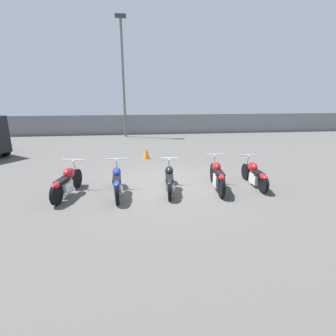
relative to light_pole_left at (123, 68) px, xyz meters
name	(u,v)px	position (x,y,z in m)	size (l,w,h in m)	color
ground_plane	(167,185)	(1.82, -10.49, -4.59)	(60.00, 60.00, 0.00)	#514F4C
fence_back	(150,124)	(1.82, 0.98, -3.87)	(40.00, 0.04, 1.45)	gray
light_pole_left	(123,68)	(0.00, 0.00, 0.00)	(0.70, 0.35, 7.81)	slate
motorcycle_slot_0	(67,182)	(-1.31, -11.11, -4.16)	(0.73, 2.01, 1.00)	black
motorcycle_slot_1	(117,182)	(0.20, -11.23, -4.16)	(0.71, 2.04, 1.01)	black
motorcycle_slot_2	(169,179)	(1.81, -11.07, -4.19)	(0.56, 2.04, 0.93)	black
motorcycle_slot_3	(217,176)	(3.37, -11.10, -4.14)	(0.57, 2.03, 1.04)	black
motorcycle_slot_4	(255,174)	(4.71, -10.90, -4.19)	(0.72, 1.95, 0.94)	black
traffic_cone_near	(146,153)	(1.24, -6.71, -4.33)	(0.33, 0.33, 0.53)	orange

